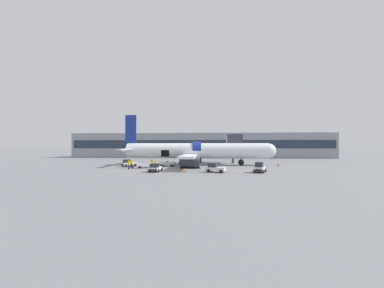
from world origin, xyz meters
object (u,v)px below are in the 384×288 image
(ground_crew_loader_a, at_px, (152,163))
(baggage_tug_lead, at_px, (155,168))
(baggage_tug_rear, at_px, (260,168))
(suitcase_on_tarmac_upright, at_px, (133,167))
(ground_crew_supervisor, at_px, (129,164))
(baggage_tug_spare, at_px, (129,163))
(airplane, at_px, (195,151))
(ground_crew_driver, at_px, (155,165))
(ground_crew_loader_b, at_px, (131,163))
(baggage_cart_queued, at_px, (167,164))
(baggage_tug_mid, at_px, (215,168))
(baggage_cart_loading, at_px, (147,165))

(ground_crew_loader_a, bearing_deg, baggage_tug_lead, -73.55)
(baggage_tug_rear, xyz_separation_m, ground_crew_loader_a, (-19.43, 9.14, 0.11))
(ground_crew_loader_a, xyz_separation_m, suitcase_on_tarmac_upright, (-2.50, -4.60, -0.51))
(ground_crew_supervisor, bearing_deg, baggage_tug_spare, 109.11)
(airplane, xyz_separation_m, baggage_tug_lead, (-5.69, -13.53, -2.35))
(ground_crew_driver, bearing_deg, ground_crew_loader_b, 155.14)
(ground_crew_loader_a, bearing_deg, suitcase_on_tarmac_upright, -118.52)
(baggage_tug_lead, xyz_separation_m, baggage_tug_rear, (16.72, 0.03, 0.10))
(airplane, distance_m, ground_crew_driver, 11.83)
(baggage_tug_spare, height_order, baggage_cart_queued, baggage_tug_spare)
(baggage_cart_queued, bearing_deg, baggage_tug_spare, -176.51)
(baggage_tug_rear, relative_size, ground_crew_loader_a, 2.19)
(suitcase_on_tarmac_upright, bearing_deg, baggage_tug_mid, -17.75)
(ground_crew_driver, bearing_deg, baggage_tug_rear, -12.39)
(baggage_tug_rear, relative_size, baggage_cart_queued, 0.85)
(baggage_tug_rear, distance_m, baggage_tug_spare, 25.82)
(baggage_tug_rear, bearing_deg, baggage_tug_mid, -178.16)
(baggage_tug_mid, bearing_deg, ground_crew_supervisor, 165.41)
(baggage_tug_mid, bearing_deg, baggage_tug_spare, 151.77)
(baggage_tug_lead, relative_size, baggage_tug_spare, 1.10)
(ground_crew_supervisor, bearing_deg, ground_crew_driver, 1.00)
(ground_crew_loader_b, bearing_deg, baggage_tug_lead, -46.12)
(baggage_tug_rear, height_order, suitcase_on_tarmac_upright, baggage_tug_rear)
(baggage_cart_loading, distance_m, ground_crew_driver, 3.52)
(ground_crew_loader_b, bearing_deg, ground_crew_loader_a, 40.40)
(baggage_cart_loading, distance_m, baggage_cart_queued, 4.59)
(baggage_tug_mid, distance_m, suitcase_on_tarmac_upright, 15.64)
(suitcase_on_tarmac_upright, bearing_deg, baggage_cart_loading, 43.26)
(baggage_cart_loading, height_order, ground_crew_supervisor, ground_crew_supervisor)
(ground_crew_loader_a, distance_m, suitcase_on_tarmac_upright, 5.26)
(baggage_tug_lead, height_order, baggage_cart_loading, baggage_tug_lead)
(baggage_tug_mid, relative_size, ground_crew_supervisor, 2.06)
(ground_crew_supervisor, bearing_deg, baggage_cart_queued, 43.28)
(airplane, bearing_deg, baggage_cart_loading, -141.53)
(baggage_tug_mid, bearing_deg, airplane, 106.23)
(baggage_cart_loading, relative_size, ground_crew_supervisor, 2.59)
(suitcase_on_tarmac_upright, bearing_deg, ground_crew_supervisor, -121.10)
(ground_crew_loader_b, distance_m, ground_crew_supervisor, 2.55)
(baggage_tug_spare, bearing_deg, suitcase_on_tarmac_upright, -62.94)
(ground_crew_driver, bearing_deg, baggage_tug_mid, -21.21)
(baggage_cart_loading, relative_size, suitcase_on_tarmac_upright, 5.71)
(baggage_cart_queued, bearing_deg, airplane, 37.22)
(airplane, xyz_separation_m, baggage_cart_loading, (-8.81, -7.00, -2.45))
(baggage_cart_loading, xyz_separation_m, suitcase_on_tarmac_upright, (-2.09, -1.97, -0.19))
(airplane, relative_size, ground_crew_driver, 20.92)
(airplane, distance_m, baggage_cart_loading, 11.51)
(baggage_tug_rear, height_order, ground_crew_loader_a, baggage_tug_rear)
(baggage_tug_rear, distance_m, ground_crew_driver, 17.97)
(baggage_tug_spare, bearing_deg, ground_crew_loader_b, -62.43)
(airplane, xyz_separation_m, baggage_tug_spare, (-13.17, -4.51, -2.35))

